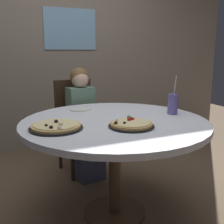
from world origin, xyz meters
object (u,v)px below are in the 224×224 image
Objects in this scene: chair_wooden at (77,120)px; plate_small at (80,109)px; pizza_veggie at (131,124)px; pizza_cheese at (56,127)px; soda_cup at (173,104)px; diner_child at (84,129)px; dining_table at (115,131)px.

plate_small is at bearing -102.74° from chair_wooden.
chair_wooden is 1.18m from pizza_veggie.
pizza_cheese is 1.92× the size of plate_small.
soda_cup is (0.51, -0.94, 0.30)m from chair_wooden.
diner_child reaches higher than soda_cup.
dining_table is 4.46× the size of pizza_veggie.
pizza_cheese is at bearing -118.60° from diner_child.
chair_wooden is at bearing 77.26° from plate_small.
dining_table is at bearing 7.96° from pizza_cheese.
soda_cup is at bearing 3.78° from pizza_cheese.
diner_child is 1.01m from pizza_veggie.
diner_child is (0.02, -0.18, -0.05)m from chair_wooden.
plate_small is (-0.11, -0.50, 0.22)m from chair_wooden.
pizza_cheese is (-0.44, -0.06, 0.10)m from dining_table.
pizza_cheese is (-0.47, 0.15, -0.00)m from pizza_veggie.
pizza_cheese is at bearing -172.04° from dining_table.
dining_table is 0.95m from chair_wooden.
soda_cup reaches higher than plate_small.
chair_wooden reaches higher than pizza_veggie.
pizza_veggie is at bearing -156.24° from soda_cup.
plate_small is (-0.13, -0.32, 0.27)m from diner_child.
soda_cup is at bearing 0.07° from dining_table.
plate_small is (-0.12, 0.44, 0.09)m from dining_table.
dining_table is at bearing -74.26° from plate_small.
plate_small is (-0.63, 0.44, -0.08)m from soda_cup.
plate_small is (-0.15, 0.65, -0.01)m from pizza_veggie.
pizza_veggie reaches higher than dining_table.
soda_cup is (0.48, 0.21, 0.06)m from pizza_veggie.
diner_child is at bearing 67.39° from plate_small.
soda_cup reaches higher than chair_wooden.
chair_wooden is 0.88× the size of diner_child.
pizza_veggie reaches higher than plate_small.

